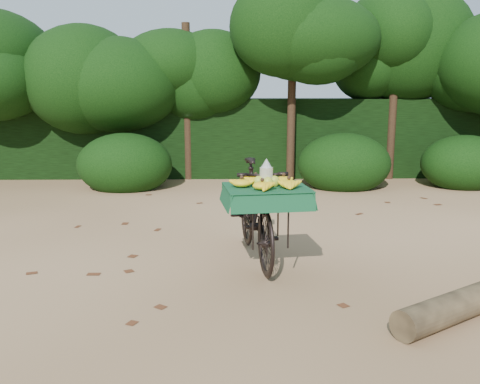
{
  "coord_description": "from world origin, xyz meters",
  "views": [
    {
      "loc": [
        -0.85,
        -6.02,
        1.95
      ],
      "look_at": [
        -0.74,
        -0.57,
        0.88
      ],
      "focal_mm": 38.0,
      "sensor_mm": 36.0,
      "label": 1
    }
  ],
  "objects": [
    {
      "name": "hedge_backdrop",
      "position": [
        0.0,
        6.3,
        0.9
      ],
      "size": [
        26.0,
        1.8,
        1.8
      ],
      "primitive_type": "cube",
      "color": "black",
      "rests_on": "ground"
    },
    {
      "name": "vendor_bicycle",
      "position": [
        -0.55,
        -0.29,
        0.61
      ],
      "size": [
        0.95,
        2.01,
        1.19
      ],
      "rotation": [
        0.0,
        0.0,
        0.13
      ],
      "color": "black",
      "rests_on": "ground"
    },
    {
      "name": "bush_clumps",
      "position": [
        0.5,
        4.3,
        0.45
      ],
      "size": [
        8.8,
        1.7,
        0.9
      ],
      "primitive_type": null,
      "color": "black",
      "rests_on": "ground"
    },
    {
      "name": "ground",
      "position": [
        0.0,
        0.0,
        0.0
      ],
      "size": [
        80.0,
        80.0,
        0.0
      ],
      "primitive_type": "plane",
      "color": "tan",
      "rests_on": "ground"
    },
    {
      "name": "tree_row",
      "position": [
        -0.65,
        5.5,
        2.0
      ],
      "size": [
        14.5,
        2.0,
        4.0
      ],
      "primitive_type": null,
      "color": "black",
      "rests_on": "ground"
    },
    {
      "name": "leaf_litter",
      "position": [
        0.0,
        0.65,
        0.01
      ],
      "size": [
        7.0,
        7.3,
        0.01
      ],
      "primitive_type": null,
      "color": "#552B16",
      "rests_on": "ground"
    }
  ]
}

